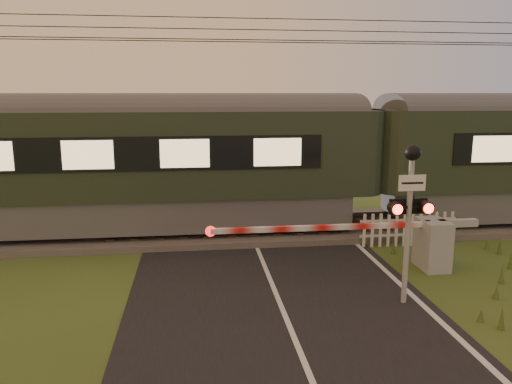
{
  "coord_description": "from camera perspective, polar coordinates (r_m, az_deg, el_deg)",
  "views": [
    {
      "loc": [
        -1.6,
        -7.81,
        4.09
      ],
      "look_at": [
        -0.23,
        3.2,
        1.87
      ],
      "focal_mm": 35.0,
      "sensor_mm": 36.0,
      "label": 1
    }
  ],
  "objects": [
    {
      "name": "ground",
      "position": [
        8.96,
        4.16,
        -15.9
      ],
      "size": [
        160.0,
        160.0,
        0.0
      ],
      "primitive_type": "plane",
      "color": "#3C4C1D",
      "rests_on": "ground"
    },
    {
      "name": "road",
      "position": [
        8.75,
        4.58,
        -16.52
      ],
      "size": [
        6.0,
        140.0,
        0.03
      ],
      "color": "black",
      "rests_on": "ground"
    },
    {
      "name": "track_bed",
      "position": [
        14.95,
        -0.68,
        -4.32
      ],
      "size": [
        140.0,
        3.4,
        0.39
      ],
      "color": "#47423D",
      "rests_on": "ground"
    },
    {
      "name": "overhead_wires",
      "position": [
        14.49,
        -0.73,
        17.78
      ],
      "size": [
        120.0,
        0.62,
        0.62
      ],
      "color": "black",
      "rests_on": "ground"
    },
    {
      "name": "train",
      "position": [
        15.35,
        12.92,
        3.79
      ],
      "size": [
        40.27,
        2.78,
        3.75
      ],
      "color": "slate",
      "rests_on": "ground"
    },
    {
      "name": "boom_gate",
      "position": [
        12.37,
        18.5,
        -5.44
      ],
      "size": [
        6.38,
        0.9,
        1.2
      ],
      "color": "gray",
      "rests_on": "ground"
    },
    {
      "name": "crossing_signal",
      "position": [
        9.89,
        17.19,
        -0.47
      ],
      "size": [
        0.8,
        0.34,
        3.14
      ],
      "color": "gray",
      "rests_on": "ground"
    },
    {
      "name": "picket_fence",
      "position": [
        14.13,
        17.01,
        -4.08
      ],
      "size": [
        2.69,
        0.08,
        0.92
      ],
      "color": "silver",
      "rests_on": "ground"
    }
  ]
}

